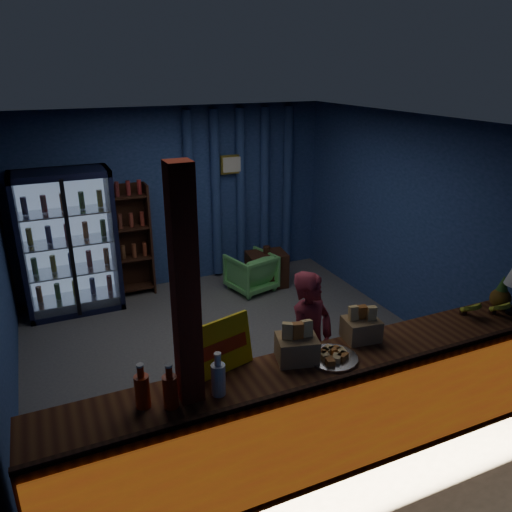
{
  "coord_description": "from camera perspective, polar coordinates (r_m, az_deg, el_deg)",
  "views": [
    {
      "loc": [
        -1.82,
        -4.73,
        3.12
      ],
      "look_at": [
        0.21,
        -0.2,
        1.21
      ],
      "focal_mm": 35.0,
      "sensor_mm": 36.0,
      "label": 1
    }
  ],
  "objects": [
    {
      "name": "ground",
      "position": [
        5.95,
        -2.65,
        -10.61
      ],
      "size": [
        4.6,
        4.6,
        0.0
      ],
      "primitive_type": "plane",
      "color": "#515154",
      "rests_on": "ground"
    },
    {
      "name": "room_walls",
      "position": [
        5.3,
        -2.93,
        3.99
      ],
      "size": [
        4.6,
        4.6,
        4.6
      ],
      "color": "navy",
      "rests_on": "ground"
    },
    {
      "name": "counter",
      "position": [
        4.27,
        7.16,
        -17.39
      ],
      "size": [
        4.4,
        0.57,
        0.99
      ],
      "color": "brown",
      "rests_on": "ground"
    },
    {
      "name": "support_post",
      "position": [
        3.45,
        -7.71,
        -10.99
      ],
      "size": [
        0.16,
        0.16,
        2.6
      ],
      "primitive_type": "cube",
      "color": "maroon",
      "rests_on": "ground"
    },
    {
      "name": "beverage_cooler",
      "position": [
        7.0,
        -20.64,
        1.45
      ],
      "size": [
        1.2,
        0.62,
        1.9
      ],
      "color": "black",
      "rests_on": "ground"
    },
    {
      "name": "bottle_shelf",
      "position": [
        7.26,
        -13.94,
        1.71
      ],
      "size": [
        0.5,
        0.28,
        1.6
      ],
      "color": "#361C11",
      "rests_on": "ground"
    },
    {
      "name": "curtain_folds",
      "position": [
        7.65,
        -1.74,
        7.25
      ],
      "size": [
        1.74,
        0.14,
        2.5
      ],
      "color": "navy",
      "rests_on": "room_walls"
    },
    {
      "name": "framed_picture",
      "position": [
        7.46,
        -2.73,
        10.42
      ],
      "size": [
        0.36,
        0.04,
        0.28
      ],
      "color": "gold",
      "rests_on": "room_walls"
    },
    {
      "name": "shopkeeper",
      "position": [
        4.62,
        6.15,
        -10.27
      ],
      "size": [
        0.63,
        0.53,
        1.46
      ],
      "primitive_type": "imported",
      "rotation": [
        0.0,
        0.0,
        0.41
      ],
      "color": "maroon",
      "rests_on": "ground"
    },
    {
      "name": "green_chair",
      "position": [
        7.3,
        -0.56,
        -1.84
      ],
      "size": [
        0.73,
        0.75,
        0.56
      ],
      "primitive_type": "imported",
      "rotation": [
        0.0,
        0.0,
        3.39
      ],
      "color": "#61C060",
      "rests_on": "ground"
    },
    {
      "name": "side_table",
      "position": [
        7.46,
        1.22,
        -1.51
      ],
      "size": [
        0.62,
        0.48,
        0.62
      ],
      "color": "#361C11",
      "rests_on": "ground"
    },
    {
      "name": "yellow_sign",
      "position": [
        3.78,
        -3.94,
        -10.26
      ],
      "size": [
        0.53,
        0.23,
        0.41
      ],
      "color": "yellow",
      "rests_on": "counter"
    },
    {
      "name": "soda_bottles",
      "position": [
        3.55,
        -8.57,
        -14.22
      ],
      "size": [
        0.61,
        0.18,
        0.33
      ],
      "color": "red",
      "rests_on": "counter"
    },
    {
      "name": "snack_box_left",
      "position": [
        3.96,
        4.69,
        -10.3
      ],
      "size": [
        0.37,
        0.33,
        0.33
      ],
      "color": "tan",
      "rests_on": "counter"
    },
    {
      "name": "snack_box_centre",
      "position": [
        4.32,
        11.94,
        -8.0
      ],
      "size": [
        0.31,
        0.27,
        0.3
      ],
      "color": "tan",
      "rests_on": "counter"
    },
    {
      "name": "pastry_tray",
      "position": [
        4.05,
        8.74,
        -11.29
      ],
      "size": [
        0.4,
        0.4,
        0.07
      ],
      "color": "silver",
      "rests_on": "counter"
    },
    {
      "name": "banana_bunches",
      "position": [
        5.06,
        24.41,
        -5.39
      ],
      "size": [
        0.49,
        0.29,
        0.16
      ],
      "color": "gold",
      "rests_on": "counter"
    },
    {
      "name": "pineapple",
      "position": [
        5.25,
        26.2,
        -4.06
      ],
      "size": [
        0.19,
        0.19,
        0.33
      ],
      "color": "brown",
      "rests_on": "counter"
    }
  ]
}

